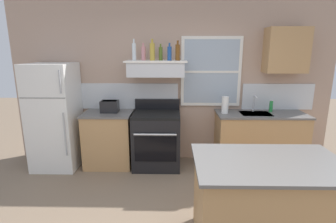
{
  "coord_description": "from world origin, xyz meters",
  "views": [
    {
      "loc": [
        0.02,
        -2.21,
        1.92
      ],
      "look_at": [
        -0.05,
        1.2,
        1.1
      ],
      "focal_mm": 27.85,
      "sensor_mm": 36.0,
      "label": 1
    }
  ],
  "objects_px": {
    "refrigerator": "(55,117)",
    "dish_soap_bottle": "(271,106)",
    "stove_range": "(157,139)",
    "bottle_rose_pink": "(143,53)",
    "bottle_olive_oil_square": "(161,53)",
    "paper_towel_roll": "(225,105)",
    "toaster": "(110,106)",
    "bottle_blue_liqueur": "(169,53)",
    "bottle_champagne_gold_foil": "(152,51)",
    "bottle_amber_wine": "(178,52)",
    "kitchen_island": "(266,205)",
    "bottle_clear_tall": "(134,51)"
  },
  "relations": [
    {
      "from": "bottle_blue_liqueur",
      "to": "dish_soap_bottle",
      "type": "xyz_separation_m",
      "value": [
        1.67,
        0.07,
        -0.86
      ]
    },
    {
      "from": "bottle_amber_wine",
      "to": "paper_towel_roll",
      "type": "bearing_deg",
      "value": -1.91
    },
    {
      "from": "stove_range",
      "to": "kitchen_island",
      "type": "relative_size",
      "value": 0.78
    },
    {
      "from": "bottle_champagne_gold_foil",
      "to": "bottle_olive_oil_square",
      "type": "height_order",
      "value": "bottle_champagne_gold_foil"
    },
    {
      "from": "stove_range",
      "to": "bottle_blue_liqueur",
      "type": "relative_size",
      "value": 4.11
    },
    {
      "from": "refrigerator",
      "to": "toaster",
      "type": "relative_size",
      "value": 5.74
    },
    {
      "from": "bottle_clear_tall",
      "to": "bottle_blue_liqueur",
      "type": "distance_m",
      "value": 0.56
    },
    {
      "from": "bottle_rose_pink",
      "to": "kitchen_island",
      "type": "distance_m",
      "value": 2.77
    },
    {
      "from": "refrigerator",
      "to": "bottle_clear_tall",
      "type": "distance_m",
      "value": 1.67
    },
    {
      "from": "bottle_rose_pink",
      "to": "paper_towel_roll",
      "type": "height_order",
      "value": "bottle_rose_pink"
    },
    {
      "from": "refrigerator",
      "to": "dish_soap_bottle",
      "type": "bearing_deg",
      "value": 2.6
    },
    {
      "from": "refrigerator",
      "to": "bottle_champagne_gold_foil",
      "type": "height_order",
      "value": "bottle_champagne_gold_foil"
    },
    {
      "from": "bottle_blue_liqueur",
      "to": "bottle_amber_wine",
      "type": "xyz_separation_m",
      "value": [
        0.13,
        -0.0,
        0.02
      ]
    },
    {
      "from": "toaster",
      "to": "bottle_clear_tall",
      "type": "distance_m",
      "value": 0.97
    },
    {
      "from": "stove_range",
      "to": "bottle_clear_tall",
      "type": "height_order",
      "value": "bottle_clear_tall"
    },
    {
      "from": "toaster",
      "to": "bottle_clear_tall",
      "type": "xyz_separation_m",
      "value": [
        0.42,
        0.05,
        0.88
      ]
    },
    {
      "from": "dish_soap_bottle",
      "to": "toaster",
      "type": "bearing_deg",
      "value": -178.5
    },
    {
      "from": "toaster",
      "to": "stove_range",
      "type": "height_order",
      "value": "toaster"
    },
    {
      "from": "bottle_blue_liqueur",
      "to": "kitchen_island",
      "type": "height_order",
      "value": "bottle_blue_liqueur"
    },
    {
      "from": "bottle_rose_pink",
      "to": "bottle_clear_tall",
      "type": "bearing_deg",
      "value": -172.27
    },
    {
      "from": "stove_range",
      "to": "kitchen_island",
      "type": "height_order",
      "value": "stove_range"
    },
    {
      "from": "bottle_amber_wine",
      "to": "kitchen_island",
      "type": "xyz_separation_m",
      "value": [
        0.83,
        -1.89,
        -1.42
      ]
    },
    {
      "from": "stove_range",
      "to": "dish_soap_bottle",
      "type": "distance_m",
      "value": 1.96
    },
    {
      "from": "bottle_champagne_gold_foil",
      "to": "bottle_olive_oil_square",
      "type": "relative_size",
      "value": 1.29
    },
    {
      "from": "bottle_champagne_gold_foil",
      "to": "paper_towel_roll",
      "type": "height_order",
      "value": "bottle_champagne_gold_foil"
    },
    {
      "from": "bottle_champagne_gold_foil",
      "to": "dish_soap_bottle",
      "type": "height_order",
      "value": "bottle_champagne_gold_foil"
    },
    {
      "from": "bottle_rose_pink",
      "to": "bottle_olive_oil_square",
      "type": "bearing_deg",
      "value": -2.12
    },
    {
      "from": "paper_towel_roll",
      "to": "bottle_rose_pink",
      "type": "bearing_deg",
      "value": 175.58
    },
    {
      "from": "bottle_rose_pink",
      "to": "bottle_olive_oil_square",
      "type": "xyz_separation_m",
      "value": [
        0.27,
        -0.01,
        -0.01
      ]
    },
    {
      "from": "stove_range",
      "to": "dish_soap_bottle",
      "type": "bearing_deg",
      "value": 4.18
    },
    {
      "from": "bottle_rose_pink",
      "to": "bottle_olive_oil_square",
      "type": "relative_size",
      "value": 1.06
    },
    {
      "from": "toaster",
      "to": "bottle_blue_liqueur",
      "type": "bearing_deg",
      "value": -0.03
    },
    {
      "from": "bottle_champagne_gold_foil",
      "to": "dish_soap_bottle",
      "type": "distance_m",
      "value": 2.13
    },
    {
      "from": "bottle_blue_liqueur",
      "to": "paper_towel_roll",
      "type": "relative_size",
      "value": 0.98
    },
    {
      "from": "bottle_clear_tall",
      "to": "bottle_blue_liqueur",
      "type": "relative_size",
      "value": 1.24
    },
    {
      "from": "bottle_champagne_gold_foil",
      "to": "paper_towel_roll",
      "type": "relative_size",
      "value": 1.21
    },
    {
      "from": "refrigerator",
      "to": "bottle_olive_oil_square",
      "type": "height_order",
      "value": "bottle_olive_oil_square"
    },
    {
      "from": "bottle_champagne_gold_foil",
      "to": "bottle_rose_pink",
      "type": "bearing_deg",
      "value": 158.03
    },
    {
      "from": "bottle_amber_wine",
      "to": "kitchen_island",
      "type": "bearing_deg",
      "value": -66.15
    },
    {
      "from": "bottle_amber_wine",
      "to": "dish_soap_bottle",
      "type": "height_order",
      "value": "bottle_amber_wine"
    },
    {
      "from": "toaster",
      "to": "bottle_blue_liqueur",
      "type": "relative_size",
      "value": 1.12
    },
    {
      "from": "bottle_clear_tall",
      "to": "bottle_olive_oil_square",
      "type": "bearing_deg",
      "value": 1.32
    },
    {
      "from": "bottle_champagne_gold_foil",
      "to": "bottle_clear_tall",
      "type": "bearing_deg",
      "value": 172.43
    },
    {
      "from": "bottle_rose_pink",
      "to": "refrigerator",
      "type": "bearing_deg",
      "value": -173.62
    },
    {
      "from": "toaster",
      "to": "paper_towel_roll",
      "type": "xyz_separation_m",
      "value": [
        1.87,
        -0.03,
        0.04
      ]
    },
    {
      "from": "bottle_rose_pink",
      "to": "bottle_blue_liqueur",
      "type": "bearing_deg",
      "value": -9.82
    },
    {
      "from": "bottle_clear_tall",
      "to": "bottle_olive_oil_square",
      "type": "height_order",
      "value": "bottle_clear_tall"
    },
    {
      "from": "paper_towel_roll",
      "to": "dish_soap_bottle",
      "type": "height_order",
      "value": "paper_towel_roll"
    },
    {
      "from": "bottle_clear_tall",
      "to": "kitchen_island",
      "type": "height_order",
      "value": "bottle_clear_tall"
    },
    {
      "from": "bottle_clear_tall",
      "to": "bottle_amber_wine",
      "type": "bearing_deg",
      "value": -4.66
    }
  ]
}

